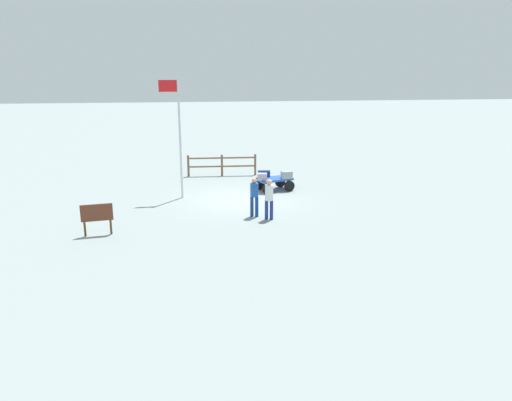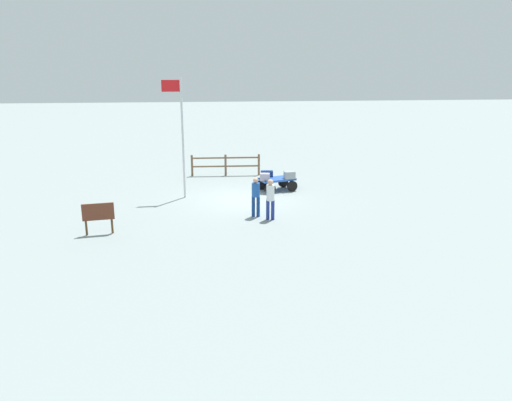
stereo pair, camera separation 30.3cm
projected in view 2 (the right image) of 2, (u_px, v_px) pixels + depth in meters
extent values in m
plane|color=gray|center=(244.00, 199.00, 23.33)|extent=(120.00, 120.00, 0.00)
cube|color=#2750AF|center=(277.00, 179.00, 24.72)|extent=(1.92, 1.42, 0.10)
cube|color=#2750AF|center=(262.00, 181.00, 24.40)|extent=(0.35, 0.85, 0.10)
cylinder|color=black|center=(270.00, 189.00, 24.15)|extent=(0.54, 0.28, 0.53)
cylinder|color=black|center=(262.00, 184.00, 24.99)|extent=(0.54, 0.28, 0.53)
cylinder|color=black|center=(292.00, 186.00, 24.63)|extent=(0.54, 0.28, 0.53)
cylinder|color=black|center=(283.00, 182.00, 25.47)|extent=(0.54, 0.28, 0.53)
cube|color=gray|center=(290.00, 175.00, 24.59)|extent=(0.56, 0.42, 0.35)
cube|color=gray|center=(265.00, 177.00, 24.27)|extent=(0.52, 0.46, 0.33)
cube|color=navy|center=(267.00, 174.00, 25.00)|extent=(0.63, 0.33, 0.30)
cylinder|color=navy|center=(273.00, 210.00, 20.17)|extent=(0.14, 0.14, 0.81)
cylinder|color=navy|center=(268.00, 210.00, 20.17)|extent=(0.14, 0.14, 0.81)
cylinder|color=silver|center=(270.00, 193.00, 19.98)|extent=(0.37, 0.37, 0.63)
sphere|color=tan|center=(270.00, 182.00, 19.86)|extent=(0.23, 0.23, 0.23)
cylinder|color=navy|center=(258.00, 207.00, 20.56)|extent=(0.14, 0.14, 0.86)
cylinder|color=navy|center=(253.00, 207.00, 20.57)|extent=(0.14, 0.14, 0.86)
cylinder|color=#1E50A2|center=(256.00, 190.00, 20.37)|extent=(0.38, 0.38, 0.57)
sphere|color=tan|center=(256.00, 180.00, 20.27)|extent=(0.21, 0.21, 0.21)
cylinder|color=silver|center=(183.00, 139.00, 22.90)|extent=(0.10, 0.10, 5.50)
cube|color=red|center=(170.00, 86.00, 22.21)|extent=(0.80, 0.08, 0.51)
cylinder|color=#4C3319|center=(112.00, 226.00, 18.59)|extent=(0.08, 0.08, 0.55)
cylinder|color=#4C3319|center=(86.00, 228.00, 18.36)|extent=(0.08, 0.08, 0.55)
cube|color=brown|center=(98.00, 212.00, 18.32)|extent=(1.14, 0.24, 0.63)
cylinder|color=brown|center=(259.00, 165.00, 28.13)|extent=(0.12, 0.12, 1.19)
cylinder|color=brown|center=(226.00, 165.00, 28.00)|extent=(0.12, 0.12, 1.19)
cylinder|color=brown|center=(192.00, 166.00, 27.87)|extent=(0.12, 0.12, 1.19)
cube|color=brown|center=(225.00, 158.00, 27.89)|extent=(3.74, 0.20, 0.08)
cube|color=brown|center=(226.00, 166.00, 28.02)|extent=(3.74, 0.20, 0.08)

